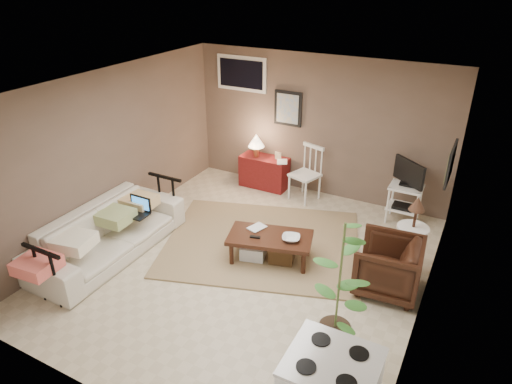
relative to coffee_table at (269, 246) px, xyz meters
The scene contains 19 objects.
floor 0.39m from the coffee_table, 141.24° to the right, with size 5.00×5.00×0.00m, color #C1B293.
art_back 2.70m from the coffee_table, 109.20° to the left, with size 0.50×0.03×0.60m, color black.
art_right 2.51m from the coffee_table, 23.33° to the left, with size 0.03×0.60×0.45m, color black.
window 3.32m from the coffee_table, 126.62° to the left, with size 0.96×0.03×0.60m, color white.
rug 0.50m from the coffee_table, 129.53° to the left, with size 2.75×2.20×0.03m, color #9C7E5A.
coffee_table is the anchor object (origin of this frame).
sofa 2.23m from the coffee_table, 156.74° to the right, with size 2.30×0.67×0.90m, color beige.
sofa_pillows 2.32m from the coffee_table, 150.11° to the right, with size 0.44×2.18×0.15m, color #F2E9C8, non-canonical shape.
sofa_end_rails 2.11m from the coffee_table, 155.32° to the right, with size 0.62×2.29×0.77m, color black, non-canonical shape.
laptop 1.92m from the coffee_table, 165.16° to the right, with size 0.35×0.26×0.24m.
red_console 2.34m from the coffee_table, 118.99° to the left, with size 0.86×0.38×1.00m.
spindle_chair 1.98m from the coffee_table, 98.26° to the left, with size 0.54×0.54×0.95m.
tv_stand 2.39m from the coffee_table, 54.48° to the left, with size 0.51×0.42×1.04m.
side_table 1.89m from the coffee_table, 21.94° to the left, with size 0.40×0.40×1.08m.
armchair 1.57m from the coffee_table, ahead, with size 0.75×0.70×0.77m, color black.
potted_plant 1.84m from the coffee_table, 40.89° to the right, with size 0.40×0.40×1.58m.
bowl 0.41m from the coffee_table, ahead, with size 0.24×0.06×0.24m, color #38170F.
book_table 0.45m from the coffee_table, 159.46° to the left, with size 0.18×0.02×0.24m, color #38170F.
book_console 2.16m from the coffee_table, 112.86° to the left, with size 0.18×0.02×0.24m, color #38170F.
Camera 1 is at (2.51, -4.48, 3.66)m, focal length 32.00 mm.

